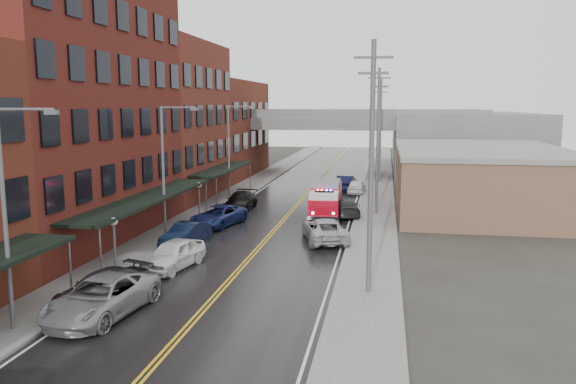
{
  "coord_description": "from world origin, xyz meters",
  "views": [
    {
      "loc": [
        7.83,
        -11.32,
        9.07
      ],
      "look_at": [
        1.15,
        27.11,
        3.0
      ],
      "focal_mm": 35.0,
      "sensor_mm": 36.0,
      "label": 1
    }
  ],
  "objects": [
    {
      "name": "parked_car_left_4",
      "position": [
        -3.7,
        17.52,
        0.81
      ],
      "size": [
        2.79,
        5.04,
        1.62
      ],
      "primitive_type": "imported",
      "rotation": [
        0.0,
        0.0,
        -0.19
      ],
      "color": "white",
      "rests_on": "ground"
    },
    {
      "name": "brick_building_c",
      "position": [
        -13.3,
        40.5,
        7.5
      ],
      "size": [
        9.0,
        15.0,
        15.0
      ],
      "primitive_type": "cube",
      "color": "maroon",
      "rests_on": "ground"
    },
    {
      "name": "awning_1",
      "position": [
        -7.49,
        23.0,
        2.99
      ],
      "size": [
        2.6,
        18.0,
        3.09
      ],
      "color": "black",
      "rests_on": "ground"
    },
    {
      "name": "street_lamp_1",
      "position": [
        -6.55,
        24.0,
        5.19
      ],
      "size": [
        2.64,
        0.22,
        9.0
      ],
      "color": "#59595B",
      "rests_on": "ground"
    },
    {
      "name": "parked_car_right_0",
      "position": [
        3.94,
        25.33,
        0.78
      ],
      "size": [
        4.0,
        6.1,
        1.56
      ],
      "primitive_type": "imported",
      "rotation": [
        0.0,
        0.0,
        3.41
      ],
      "color": "#AAADB2",
      "rests_on": "ground"
    },
    {
      "name": "utility_pole_1",
      "position": [
        7.2,
        35.0,
        6.31
      ],
      "size": [
        1.8,
        0.24,
        12.0
      ],
      "color": "#59595B",
      "rests_on": "ground"
    },
    {
      "name": "parked_car_left_2",
      "position": [
        -4.1,
        10.2,
        0.84
      ],
      "size": [
        3.49,
        6.33,
        1.68
      ],
      "primitive_type": "imported",
      "rotation": [
        0.0,
        0.0,
        -0.12
      ],
      "color": "gray",
      "rests_on": "ground"
    },
    {
      "name": "utility_pole_0",
      "position": [
        7.2,
        15.0,
        6.31
      ],
      "size": [
        1.8,
        0.24,
        12.0
      ],
      "color": "#59595B",
      "rests_on": "ground"
    },
    {
      "name": "sidewalk_left",
      "position": [
        -7.3,
        30.0,
        0.07
      ],
      "size": [
        3.0,
        160.0,
        0.15
      ],
      "primitive_type": "cube",
      "color": "slate",
      "rests_on": "ground"
    },
    {
      "name": "awning_2",
      "position": [
        -7.49,
        40.5,
        2.99
      ],
      "size": [
        2.6,
        13.0,
        3.09
      ],
      "color": "black",
      "rests_on": "ground"
    },
    {
      "name": "parked_car_left_3",
      "position": [
        -4.83,
        11.61,
        0.74
      ],
      "size": [
        3.62,
        5.5,
        1.48
      ],
      "primitive_type": "imported",
      "rotation": [
        0.0,
        0.0,
        -0.33
      ],
      "color": "#242527",
      "rests_on": "ground"
    },
    {
      "name": "parked_car_left_7",
      "position": [
        -4.52,
        35.42,
        0.77
      ],
      "size": [
        2.18,
        5.29,
        1.53
      ],
      "primitive_type": "imported",
      "rotation": [
        0.0,
        0.0,
        -0.01
      ],
      "color": "black",
      "rests_on": "ground"
    },
    {
      "name": "parked_car_left_6",
      "position": [
        -4.5,
        28.8,
        0.76
      ],
      "size": [
        3.78,
        5.91,
        1.52
      ],
      "primitive_type": "imported",
      "rotation": [
        0.0,
        0.0,
        -0.25
      ],
      "color": "navy",
      "rests_on": "ground"
    },
    {
      "name": "street_lamp_2",
      "position": [
        -6.55,
        40.0,
        5.19
      ],
      "size": [
        2.64,
        0.22,
        9.0
      ],
      "color": "#59595B",
      "rests_on": "ground"
    },
    {
      "name": "curb_right",
      "position": [
        5.65,
        30.0,
        0.07
      ],
      "size": [
        0.3,
        160.0,
        0.15
      ],
      "primitive_type": "cube",
      "color": "gray",
      "rests_on": "ground"
    },
    {
      "name": "tan_building",
      "position": [
        16.0,
        40.0,
        2.5
      ],
      "size": [
        14.0,
        22.0,
        5.0
      ],
      "primitive_type": "cube",
      "color": "brown",
      "rests_on": "ground"
    },
    {
      "name": "globe_lamp_1",
      "position": [
        -6.4,
        16.0,
        2.31
      ],
      "size": [
        0.44,
        0.44,
        3.12
      ],
      "color": "#59595B",
      "rests_on": "ground"
    },
    {
      "name": "overpass",
      "position": [
        0.0,
        62.0,
        5.99
      ],
      "size": [
        40.0,
        10.0,
        7.5
      ],
      "color": "slate",
      "rests_on": "ground"
    },
    {
      "name": "parked_car_right_1",
      "position": [
        4.76,
        34.2,
        0.71
      ],
      "size": [
        2.8,
        5.18,
        1.43
      ],
      "primitive_type": "imported",
      "rotation": [
        0.0,
        0.0,
        3.31
      ],
      "color": "#242426",
      "rests_on": "ground"
    },
    {
      "name": "street_lamp_0",
      "position": [
        -6.55,
        8.0,
        5.19
      ],
      "size": [
        2.64,
        0.22,
        9.0
      ],
      "color": "#59595B",
      "rests_on": "ground"
    },
    {
      "name": "sidewalk_right",
      "position": [
        7.3,
        30.0,
        0.07
      ],
      "size": [
        3.0,
        160.0,
        0.15
      ],
      "primitive_type": "cube",
      "color": "slate",
      "rests_on": "ground"
    },
    {
      "name": "brick_building_b",
      "position": [
        -13.3,
        23.0,
        9.0
      ],
      "size": [
        9.0,
        20.0,
        18.0
      ],
      "primitive_type": "cube",
      "color": "#5A1818",
      "rests_on": "ground"
    },
    {
      "name": "parked_car_right_3",
      "position": [
        3.74,
        48.43,
        0.8
      ],
      "size": [
        2.08,
        4.96,
        1.59
      ],
      "primitive_type": "imported",
      "rotation": [
        0.0,
        0.0,
        3.06
      ],
      "color": "black",
      "rests_on": "ground"
    },
    {
      "name": "globe_lamp_2",
      "position": [
        -6.4,
        30.0,
        2.31
      ],
      "size": [
        0.44,
        0.44,
        3.12
      ],
      "color": "#59595B",
      "rests_on": "ground"
    },
    {
      "name": "fire_truck",
      "position": [
        3.11,
        34.22,
        1.46
      ],
      "size": [
        3.21,
        7.46,
        2.69
      ],
      "rotation": [
        0.0,
        0.0,
        0.04
      ],
      "color": "#AF0819",
      "rests_on": "ground"
    },
    {
      "name": "curb_left",
      "position": [
        -5.65,
        30.0,
        0.07
      ],
      "size": [
        0.3,
        160.0,
        0.15
      ],
      "primitive_type": "cube",
      "color": "gray",
      "rests_on": "ground"
    },
    {
      "name": "utility_pole_2",
      "position": [
        7.2,
        55.0,
        6.31
      ],
      "size": [
        1.8,
        0.24,
        12.0
      ],
      "color": "#59595B",
      "rests_on": "ground"
    },
    {
      "name": "brick_building_far",
      "position": [
        -13.3,
        58.0,
        6.0
      ],
      "size": [
        9.0,
        20.0,
        12.0
      ],
      "primitive_type": "cube",
      "color": "maroon",
      "rests_on": "ground"
    },
    {
      "name": "parked_car_right_2",
      "position": [
        5.0,
        46.2,
        0.73
      ],
      "size": [
        1.84,
        4.31,
        1.45
      ],
      "primitive_type": "imported",
      "rotation": [
        0.0,
        0.0,
        3.11
      ],
      "color": "white",
      "rests_on": "ground"
    },
    {
      "name": "parked_car_left_5",
      "position": [
        -4.9,
        22.8,
        0.71
      ],
      "size": [
        2.36,
        4.56,
        1.43
      ],
      "primitive_type": "imported",
      "rotation": [
        0.0,
        0.0,
        -0.2
      ],
      "color": "black",
      "rests_on": "ground"
    },
    {
      "name": "road",
      "position": [
        0.0,
        30.0,
        0.01
      ],
      "size": [
        11.0,
        160.0,
        0.02
      ],
      "primitive_type": "cube",
      "color": "black",
      "rests_on": "ground"
    },
    {
      "name": "right_far_block",
      "position": [
        18.0,
        70.0,
        4.0
      ],
      "size": [
        18.0,
        30.0,
        8.0
      ],
      "primitive_type": "cube",
      "color": "slate",
      "rests_on": "ground"
    }
  ]
}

